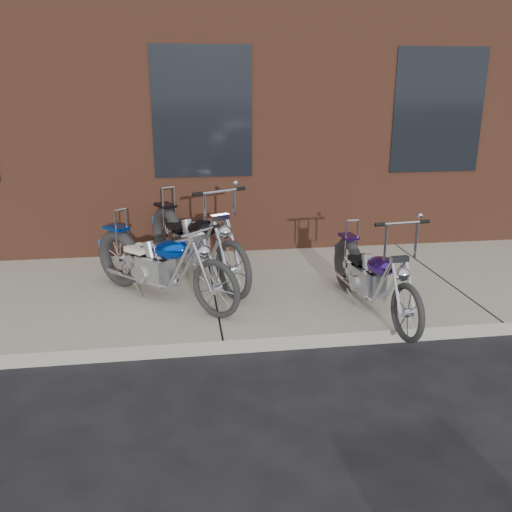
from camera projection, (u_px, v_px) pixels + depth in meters
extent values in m
plane|color=black|center=(223.00, 354.00, 5.41)|extent=(120.00, 120.00, 0.00)
cube|color=gray|center=(213.00, 293.00, 6.80)|extent=(22.00, 3.00, 0.15)
cube|color=brown|center=(189.00, 16.00, 11.75)|extent=(22.00, 10.00, 8.00)
torus|color=black|center=(352.00, 268.00, 6.48)|extent=(0.20, 0.67, 0.66)
torus|color=black|center=(414.00, 318.00, 5.16)|extent=(0.13, 0.60, 0.60)
cube|color=#9CA6B1|center=(374.00, 285.00, 5.94)|extent=(0.30, 0.39, 0.28)
ellipsoid|color=#381679|center=(387.00, 270.00, 5.62)|extent=(0.29, 0.53, 0.28)
cube|color=black|center=(366.00, 263.00, 6.10)|extent=(0.25, 0.28, 0.06)
cylinder|color=silver|center=(410.00, 291.00, 5.19)|extent=(0.07, 0.27, 0.50)
cylinder|color=silver|center=(410.00, 226.00, 5.11)|extent=(0.51, 0.08, 0.03)
cylinder|color=silver|center=(357.00, 241.00, 6.31)|extent=(0.02, 0.02, 0.44)
cylinder|color=silver|center=(375.00, 288.00, 6.19)|extent=(0.13, 0.83, 0.04)
torus|color=black|center=(128.00, 260.00, 6.64)|extent=(0.61, 0.62, 0.73)
torus|color=black|center=(227.00, 292.00, 5.73)|extent=(0.51, 0.52, 0.66)
cube|color=#9CA6B1|center=(165.00, 272.00, 6.27)|extent=(0.49, 0.49, 0.30)
ellipsoid|color=#0535B6|center=(181.00, 252.00, 6.02)|extent=(0.58, 0.58, 0.31)
cube|color=beige|center=(148.00, 251.00, 6.36)|extent=(0.37, 0.37, 0.06)
cylinder|color=silver|center=(217.00, 266.00, 5.72)|extent=(0.24, 0.24, 0.55)
cylinder|color=silver|center=(207.00, 234.00, 5.70)|extent=(0.42, 0.41, 0.03)
cylinder|color=silver|center=(130.00, 231.00, 6.48)|extent=(0.03, 0.03, 0.49)
cylinder|color=silver|center=(160.00, 276.00, 6.53)|extent=(0.67, 0.69, 0.05)
torus|color=black|center=(173.00, 237.00, 7.53)|extent=(0.49, 0.78, 0.80)
torus|color=black|center=(241.00, 274.00, 6.18)|extent=(0.39, 0.68, 0.72)
cube|color=#9CA6B1|center=(197.00, 250.00, 6.98)|extent=(0.48, 0.53, 0.33)
ellipsoid|color=black|center=(209.00, 231.00, 6.64)|extent=(0.53, 0.67, 0.34)
cube|color=black|center=(186.00, 229.00, 7.14)|extent=(0.38, 0.40, 0.07)
cylinder|color=silver|center=(234.00, 247.00, 6.20)|extent=(0.18, 0.31, 0.60)
cylinder|color=silver|center=(227.00, 193.00, 6.13)|extent=(0.56, 0.30, 0.03)
cylinder|color=silver|center=(174.00, 209.00, 7.34)|extent=(0.03, 0.03, 0.53)
cylinder|color=silver|center=(198.00, 254.00, 7.29)|extent=(0.49, 0.91, 0.05)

